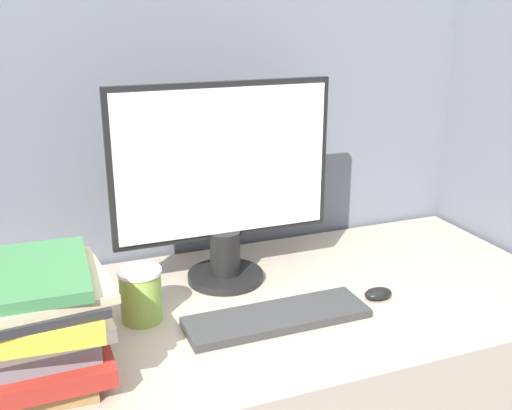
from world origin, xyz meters
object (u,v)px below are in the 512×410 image
(mouse, at_px, (378,294))
(monitor, at_px, (224,186))
(book_stack, at_px, (46,321))
(keyboard, at_px, (277,317))
(coffee_cup, at_px, (141,295))

(mouse, bearing_deg, monitor, 142.55)
(mouse, bearing_deg, book_stack, -176.76)
(keyboard, xyz_separation_m, coffee_cup, (-0.29, 0.12, 0.05))
(mouse, distance_m, coffee_cup, 0.58)
(keyboard, distance_m, coffee_cup, 0.32)
(mouse, distance_m, book_stack, 0.78)
(keyboard, bearing_deg, mouse, 2.35)
(monitor, distance_m, coffee_cup, 0.34)
(book_stack, bearing_deg, mouse, 3.24)
(mouse, bearing_deg, keyboard, -177.65)
(mouse, height_order, book_stack, book_stack)
(keyboard, xyz_separation_m, book_stack, (-0.49, -0.03, 0.11))
(mouse, xyz_separation_m, book_stack, (-0.77, -0.04, 0.11))
(coffee_cup, distance_m, book_stack, 0.26)
(monitor, xyz_separation_m, book_stack, (-0.45, -0.29, -0.14))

